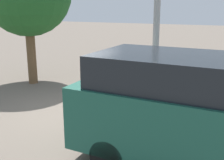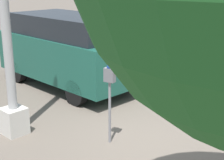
{
  "view_description": "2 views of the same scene",
  "coord_description": "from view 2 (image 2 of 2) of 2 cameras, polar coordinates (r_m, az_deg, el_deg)",
  "views": [
    {
      "loc": [
        4.26,
        -5.98,
        2.86
      ],
      "look_at": [
        1.15,
        0.72,
        0.91
      ],
      "focal_mm": 45.0,
      "sensor_mm": 36.0,
      "label": 1
    },
    {
      "loc": [
        -3.72,
        4.87,
        3.04
      ],
      "look_at": [
        0.89,
        0.01,
        1.03
      ],
      "focal_mm": 55.0,
      "sensor_mm": 36.0,
      "label": 2
    }
  ],
  "objects": [
    {
      "name": "ground_plane",
      "position": [
        6.84,
        5.53,
        -9.76
      ],
      "size": [
        80.0,
        80.0,
        0.0
      ],
      "primitive_type": "plane",
      "color": "#60564C"
    },
    {
      "name": "parking_meter_near",
      "position": [
        6.27,
        -0.39,
        -0.93
      ],
      "size": [
        0.22,
        0.15,
        1.55
      ],
      "rotation": [
        0.0,
        0.0,
        0.22
      ],
      "color": "gray",
      "rests_on": "ground"
    },
    {
      "name": "lamp_post",
      "position": [
        6.74,
        -17.05,
        6.39
      ],
      "size": [
        0.44,
        0.44,
        5.48
      ],
      "color": "beige",
      "rests_on": "ground"
    },
    {
      "name": "parked_van",
      "position": [
        9.81,
        -7.21,
        5.25
      ],
      "size": [
        4.52,
        2.06,
        2.06
      ],
      "rotation": [
        0.0,
        0.0,
        -0.03
      ],
      "color": "#195142",
      "rests_on": "ground"
    }
  ]
}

